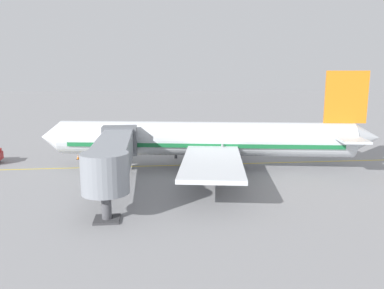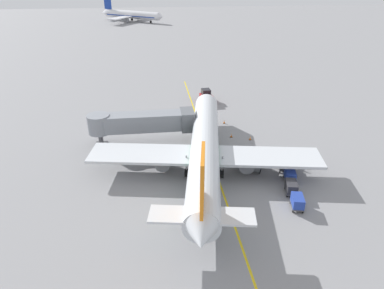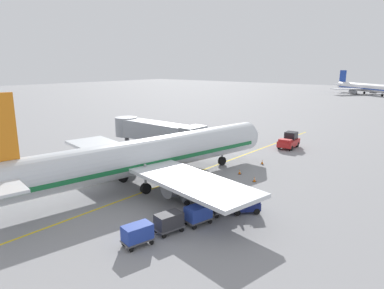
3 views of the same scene
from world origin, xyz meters
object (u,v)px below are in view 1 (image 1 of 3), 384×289
at_px(safety_cone_wing_tip, 135,151).
at_px(safety_cone_nose_left, 124,156).
at_px(baggage_tug_trailing, 203,149).
at_px(safety_cone_nose_right, 78,157).
at_px(baggage_cart_third_in_train, 244,143).
at_px(ground_crew_wing_walker, 176,151).
at_px(parked_airliner, 206,140).
at_px(baggage_cart_front, 204,142).
at_px(jet_bridge, 114,154).
at_px(baggage_tug_lead, 191,142).
at_px(baggage_cart_second_in_train, 224,142).
at_px(baggage_cart_tail_end, 265,143).

bearing_deg(safety_cone_wing_tip, safety_cone_nose_left, 154.82).
relative_size(baggage_tug_trailing, safety_cone_nose_right, 4.66).
xyz_separation_m(safety_cone_nose_right, safety_cone_wing_tip, (2.79, -6.84, 0.00)).
height_order(baggage_cart_third_in_train, ground_crew_wing_walker, ground_crew_wing_walker).
distance_m(parked_airliner, ground_crew_wing_walker, 6.33).
distance_m(baggage_cart_front, safety_cone_nose_left, 11.72).
relative_size(jet_bridge, safety_cone_nose_left, 27.10).
bearing_deg(baggage_tug_trailing, baggage_cart_third_in_train, -68.92).
height_order(baggage_cart_front, safety_cone_wing_tip, baggage_cart_front).
xyz_separation_m(ground_crew_wing_walker, safety_cone_nose_right, (0.72, 11.95, -0.66)).
bearing_deg(baggage_tug_trailing, baggage_tug_lead, 12.24).
height_order(baggage_cart_second_in_train, safety_cone_nose_left, baggage_cart_second_in_train).
xyz_separation_m(baggage_tug_trailing, baggage_cart_front, (3.34, -0.62, 0.24)).
bearing_deg(jet_bridge, baggage_tug_lead, -23.43).
relative_size(parked_airliner, baggage_cart_tail_end, 12.50).
bearing_deg(baggage_cart_front, baggage_tug_trailing, 169.45).
xyz_separation_m(baggage_tug_lead, baggage_cart_second_in_train, (-1.82, -4.50, 0.24)).
bearing_deg(safety_cone_nose_right, baggage_cart_second_in_train, -76.49).
relative_size(parked_airliner, baggage_tug_trailing, 13.55).
distance_m(parked_airliner, jet_bridge, 12.40).
height_order(jet_bridge, baggage_tug_trailing, jet_bridge).
bearing_deg(baggage_cart_tail_end, safety_cone_nose_right, 97.83).
height_order(baggage_cart_tail_end, safety_cone_wing_tip, baggage_cart_tail_end).
xyz_separation_m(parked_airliner, baggage_cart_third_in_train, (9.55, -6.66, -2.24)).
bearing_deg(baggage_cart_third_in_train, safety_cone_wing_tip, 93.69).
bearing_deg(baggage_cart_tail_end, baggage_tug_trailing, 102.33).
distance_m(baggage_tug_trailing, baggage_cart_second_in_train, 4.66).
bearing_deg(safety_cone_nose_left, safety_cone_nose_right, 90.41).
relative_size(jet_bridge, baggage_cart_front, 5.37).
relative_size(jet_bridge, baggage_cart_tail_end, 5.37).
bearing_deg(baggage_cart_second_in_train, safety_cone_wing_tip, 98.32).
bearing_deg(jet_bridge, baggage_cart_third_in_train, -41.92).
height_order(parked_airliner, jet_bridge, parked_airliner).
height_order(parked_airliner, baggage_cart_third_in_train, parked_airliner).
xyz_separation_m(jet_bridge, baggage_cart_second_in_train, (18.59, -13.35, -2.51)).
relative_size(baggage_tug_lead, baggage_cart_second_in_train, 0.90).
bearing_deg(ground_crew_wing_walker, baggage_cart_front, -38.12).
height_order(parked_airliner, ground_crew_wing_walker, parked_airliner).
height_order(jet_bridge, safety_cone_nose_right, jet_bridge).
distance_m(jet_bridge, safety_cone_nose_right, 15.45).
xyz_separation_m(baggage_tug_trailing, baggage_cart_tail_end, (1.94, -8.90, 0.24)).
xyz_separation_m(parked_airliner, baggage_cart_front, (10.57, -1.26, -2.24)).
height_order(baggage_tug_trailing, ground_crew_wing_walker, ground_crew_wing_walker).
distance_m(jet_bridge, ground_crew_wing_walker, 14.90).
xyz_separation_m(baggage_cart_second_in_train, safety_cone_nose_right, (-4.58, 19.05, -0.66)).
relative_size(jet_bridge, ground_crew_wing_walker, 9.46).
height_order(baggage_tug_lead, safety_cone_wing_tip, baggage_tug_lead).
distance_m(safety_cone_nose_right, safety_cone_wing_tip, 7.39).
height_order(ground_crew_wing_walker, safety_cone_wing_tip, ground_crew_wing_walker).
relative_size(jet_bridge, safety_cone_wing_tip, 27.10).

